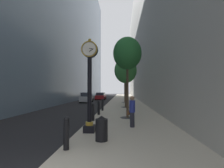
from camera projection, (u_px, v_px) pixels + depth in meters
ground_plane at (109, 102)px, 30.34m from camera, size 110.00×110.00×0.00m
sidewalk_right at (125, 101)px, 33.17m from camera, size 5.54×80.00×0.14m
building_block_left at (54, 10)px, 34.55m from camera, size 9.00×80.00×36.24m
building_block_right at (163, 29)px, 33.13m from camera, size 9.00×80.00×27.69m
street_clock at (90, 80)px, 8.83m from camera, size 0.84×0.55×4.79m
bollard_nearest at (66, 132)px, 6.25m from camera, size 0.22×0.22×1.20m
bollard_third at (93, 112)px, 11.92m from camera, size 0.22×0.22×1.20m
bollard_fourth at (99, 107)px, 14.76m from camera, size 0.22×0.22×1.20m
bollard_fifth at (102, 104)px, 17.59m from camera, size 0.22×0.22×1.20m
street_tree_near at (127, 54)px, 13.30m from camera, size 2.18×2.18×6.20m
street_tree_mid_near at (126, 70)px, 20.91m from camera, size 2.70×2.70×6.01m
street_tree_mid_far at (125, 71)px, 28.55m from camera, size 2.00×2.00×6.30m
trash_bin at (102, 128)px, 7.32m from camera, size 0.53×0.53×1.05m
pedestrian_walking at (132, 110)px, 9.96m from camera, size 0.52×0.45×1.79m
car_silver_near at (87, 98)px, 30.02m from camera, size 1.96×4.04×1.74m
car_red_mid at (101, 96)px, 37.68m from camera, size 2.13×4.23×1.58m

